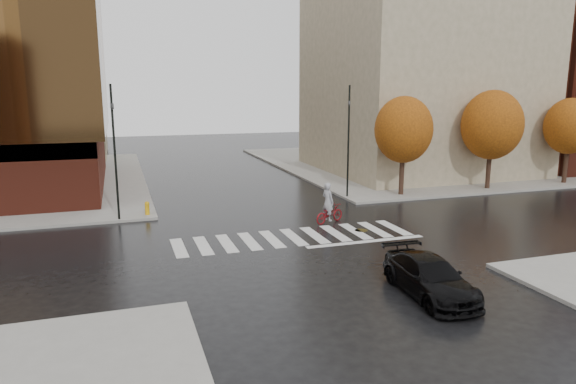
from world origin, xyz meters
The scene contains 15 objects.
ground centered at (0.00, 0.00, 0.00)m, with size 120.00×120.00×0.00m, color black.
sidewalk_ne centered at (21.00, 21.00, 0.07)m, with size 30.00×30.00×0.15m, color gray.
crosswalk centered at (0.00, 0.50, 0.01)m, with size 12.00×3.00×0.01m, color silver.
building_ne_tan centered at (17.00, 17.00, 9.15)m, with size 16.00×16.00×18.00m, color gray.
building_ne_brick centered at (33.00, 16.00, 7.15)m, with size 14.00×14.00×14.00m, color #5F2316.
building_nw_far centered at (-16.00, 37.00, 10.15)m, with size 14.00×12.00×20.00m, color gray.
tree_ne_a centered at (10.00, 7.40, 4.46)m, with size 3.80×3.80×6.50m.
tree_ne_b centered at (17.00, 7.40, 4.62)m, with size 4.20×4.20×6.89m.
tree_ne_c centered at (24.00, 7.40, 4.37)m, with size 3.60×3.60×6.31m.
sedan centered at (2.15, -7.76, 0.67)m, with size 1.87×4.59×1.33m, color black.
cyclist centered at (2.69, 2.50, 0.75)m, with size 2.04×1.39×2.19m.
traffic_light_nw centered at (-8.02, 6.30, 4.23)m, with size 0.21×0.19×7.19m.
traffic_light_ne centered at (6.30, 7.94, 4.22)m, with size 0.21×0.22×7.17m.
fire_hydrant centered at (-6.50, 6.85, 0.57)m, with size 0.27×0.27×0.76m.
manhole centered at (3.66, 0.54, 0.01)m, with size 0.67×0.67×0.01m, color #473D19.
Camera 1 is at (-7.84, -22.21, 7.05)m, focal length 32.00 mm.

